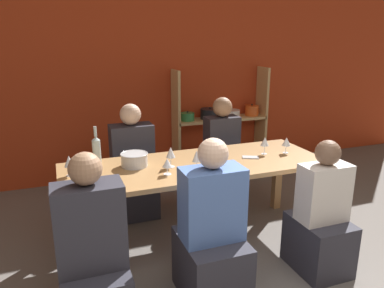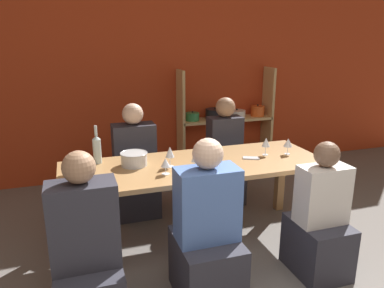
{
  "view_description": "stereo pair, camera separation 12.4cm",
  "coord_description": "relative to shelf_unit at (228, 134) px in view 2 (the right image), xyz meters",
  "views": [
    {
      "loc": [
        -1.14,
        -1.0,
        1.84
      ],
      "look_at": [
        -0.02,
        2.01,
        0.91
      ],
      "focal_mm": 35.0,
      "sensor_mm": 36.0,
      "label": 1
    },
    {
      "loc": [
        -1.03,
        -1.04,
        1.84
      ],
      "look_at": [
        -0.02,
        2.01,
        0.91
      ],
      "focal_mm": 35.0,
      "sensor_mm": 36.0,
      "label": 2
    }
  ],
  "objects": [
    {
      "name": "wall_back_red",
      "position": [
        -1.05,
        0.2,
        0.83
      ],
      "size": [
        8.8,
        0.06,
        2.7
      ],
      "color": "#B23819",
      "rests_on": "ground_plane"
    },
    {
      "name": "person_near_c",
      "position": [
        -2.06,
        -2.5,
        -0.08
      ],
      "size": [
        0.42,
        0.52,
        1.2
      ],
      "color": "#2D2D38",
      "rests_on": "ground_plane"
    },
    {
      "name": "wine_glass_empty_c",
      "position": [
        -0.15,
        -1.74,
        0.35
      ],
      "size": [
        0.08,
        0.08,
        0.15
      ],
      "color": "white",
      "rests_on": "dining_table"
    },
    {
      "name": "person_far_a",
      "position": [
        -0.47,
        -0.96,
        -0.07
      ],
      "size": [
        0.37,
        0.47,
        1.2
      ],
      "rotation": [
        0.0,
        0.0,
        3.14
      ],
      "color": "#2D2D38",
      "rests_on": "ground_plane"
    },
    {
      "name": "wine_glass_empty_b",
      "position": [
        -2.13,
        -1.65,
        0.36
      ],
      "size": [
        0.08,
        0.08,
        0.17
      ],
      "color": "white",
      "rests_on": "dining_table"
    },
    {
      "name": "wine_glass_empty_d",
      "position": [
        -1.39,
        -1.89,
        0.34
      ],
      "size": [
        0.08,
        0.08,
        0.14
      ],
      "color": "white",
      "rests_on": "dining_table"
    },
    {
      "name": "person_near_a",
      "position": [
        -0.3,
        -2.47,
        -0.12
      ],
      "size": [
        0.38,
        0.48,
        1.09
      ],
      "color": "#2D2D38",
      "rests_on": "ground_plane"
    },
    {
      "name": "shelf_unit",
      "position": [
        0.0,
        0.0,
        0.0
      ],
      "size": [
        1.34,
        0.3,
        1.42
      ],
      "color": "tan",
      "rests_on": "ground_plane"
    },
    {
      "name": "dining_table",
      "position": [
        -1.07,
        -1.72,
        0.15
      ],
      "size": [
        2.32,
        0.84,
        0.76
      ],
      "color": "#AD7F4C",
      "rests_on": "ground_plane"
    },
    {
      "name": "wine_glass_white_a",
      "position": [
        -0.37,
        -1.69,
        0.36
      ],
      "size": [
        0.08,
        0.08,
        0.17
      ],
      "color": "white",
      "rests_on": "dining_table"
    },
    {
      "name": "person_far_b",
      "position": [
        -1.48,
        -0.93,
        -0.09
      ],
      "size": [
        0.44,
        0.55,
        1.19
      ],
      "rotation": [
        0.0,
        0.0,
        3.14
      ],
      "color": "#2D2D38",
      "rests_on": "ground_plane"
    },
    {
      "name": "wine_glass_empty_a",
      "position": [
        -1.12,
        -1.86,
        0.35
      ],
      "size": [
        0.07,
        0.07,
        0.16
      ],
      "color": "white",
      "rests_on": "dining_table"
    },
    {
      "name": "wine_bottle_green",
      "position": [
        -1.89,
        -1.44,
        0.37
      ],
      "size": [
        0.07,
        0.07,
        0.34
      ],
      "color": "#B2C6C1",
      "rests_on": "dining_table"
    },
    {
      "name": "mixing_bowl",
      "position": [
        -1.59,
        -1.6,
        0.3
      ],
      "size": [
        0.24,
        0.24,
        0.12
      ],
      "color": "#B7BABC",
      "rests_on": "dining_table"
    },
    {
      "name": "person_near_b",
      "position": [
        -1.25,
        -2.49,
        -0.08
      ],
      "size": [
        0.43,
        0.53,
        1.2
      ],
      "color": "#2D2D38",
      "rests_on": "ground_plane"
    },
    {
      "name": "cell_phone",
      "position": [
        -0.54,
        -1.75,
        0.25
      ],
      "size": [
        0.17,
        0.13,
        0.01
      ],
      "color": "silver",
      "rests_on": "dining_table"
    },
    {
      "name": "wine_glass_red_a",
      "position": [
        -1.31,
        -1.73,
        0.37
      ],
      "size": [
        0.08,
        0.08,
        0.18
      ],
      "color": "white",
      "rests_on": "dining_table"
    }
  ]
}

